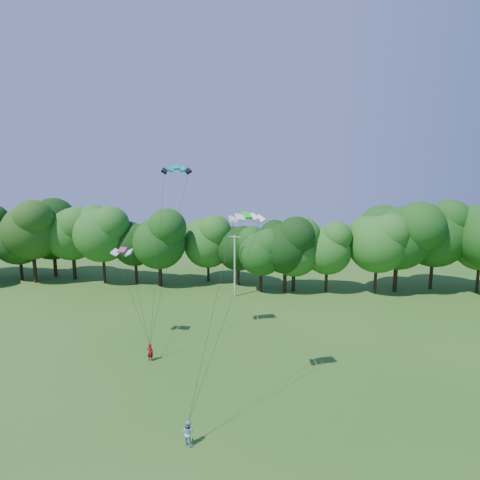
# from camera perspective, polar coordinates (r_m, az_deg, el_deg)

# --- Properties ---
(ground) EXTENTS (160.00, 160.00, 0.00)m
(ground) POSITION_cam_1_polar(r_m,az_deg,el_deg) (24.17, -9.85, -30.88)
(ground) COLOR #255717
(ground) RESTS_ON ground
(utility_pole) EXTENTS (1.64, 0.52, 8.38)m
(utility_pole) POSITION_cam_1_polar(r_m,az_deg,el_deg) (50.17, -0.82, -3.86)
(utility_pole) COLOR silver
(utility_pole) RESTS_ON ground
(kite_flyer_left) EXTENTS (0.60, 0.41, 1.56)m
(kite_flyer_left) POSITION_cam_1_polar(r_m,az_deg,el_deg) (34.72, -13.53, -16.27)
(kite_flyer_left) COLOR maroon
(kite_flyer_left) RESTS_ON ground
(kite_flyer_right) EXTENTS (0.94, 0.88, 1.54)m
(kite_flyer_right) POSITION_cam_1_polar(r_m,az_deg,el_deg) (25.00, -7.87, -27.05)
(kite_flyer_right) COLOR #ADCAF0
(kite_flyer_right) RESTS_ON ground
(kite_teal) EXTENTS (2.87, 2.00, 0.51)m
(kite_teal) POSITION_cam_1_polar(r_m,az_deg,el_deg) (34.85, -9.69, 10.85)
(kite_teal) COLOR #05A3A7
(kite_teal) RESTS_ON ground
(kite_green) EXTENTS (2.58, 1.92, 0.45)m
(kite_green) POSITION_cam_1_polar(r_m,az_deg,el_deg) (25.22, 1.02, 3.78)
(kite_green) COLOR #23D620
(kite_green) RESTS_ON ground
(kite_pink) EXTENTS (1.96, 1.02, 0.41)m
(kite_pink) POSITION_cam_1_polar(r_m,az_deg,el_deg) (36.41, -17.52, -1.46)
(kite_pink) COLOR #C43670
(kite_pink) RESTS_ON ground
(tree_back_west) EXTENTS (9.24, 9.24, 13.44)m
(tree_back_west) POSITION_cam_1_polar(r_m,az_deg,el_deg) (64.52, -29.20, 1.55)
(tree_back_west) COLOR #321D14
(tree_back_west) RESTS_ON ground
(tree_back_center) EXTENTS (7.83, 7.83, 11.39)m
(tree_back_center) POSITION_cam_1_polar(r_m,az_deg,el_deg) (51.80, 6.96, -0.35)
(tree_back_center) COLOR #311E13
(tree_back_center) RESTS_ON ground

